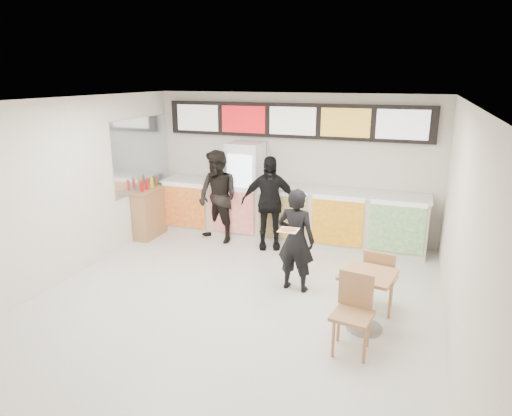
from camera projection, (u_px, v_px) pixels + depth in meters
The scene contains 15 objects.
floor at pixel (230, 307), 6.82m from camera, with size 7.00×7.00×0.00m, color beige.
ceiling at pixel (226, 101), 5.98m from camera, with size 7.00×7.00×0.00m, color white.
wall_back at pixel (293, 166), 9.56m from camera, with size 6.00×6.00×0.00m, color silver.
wall_left at pixel (57, 193), 7.36m from camera, with size 7.00×7.00×0.00m, color silver.
wall_right at pixel (460, 235), 5.43m from camera, with size 7.00×7.00×0.00m, color silver.
service_counter at pixel (287, 214), 9.45m from camera, with size 5.56×0.77×1.14m.
menu_board at pixel (293, 121), 9.22m from camera, with size 5.50×0.14×0.70m.
drinks_fridge at pixel (245, 190), 9.65m from camera, with size 0.70×0.67×2.00m.
mirror_panel at pixel (142, 154), 9.51m from camera, with size 0.01×2.00×1.50m, color #B2B7BF.
customer_main at pixel (296, 240), 7.17m from camera, with size 0.61×0.40×1.67m, color black.
customer_left at pixel (218, 197), 9.28m from camera, with size 0.92×0.72×1.90m, color black.
customer_mid at pixel (269, 203), 8.94m from camera, with size 1.09×0.45×1.86m, color black.
pizza_slice at pixel (289, 230), 6.67m from camera, with size 0.36×0.36×0.02m.
cafe_table at pixel (367, 291), 6.06m from camera, with size 0.77×1.74×0.98m.
condiment_ledge at pixel (150, 212), 9.71m from camera, with size 0.38×0.93×1.24m.
Camera 1 is at (2.42, -5.65, 3.32)m, focal length 32.00 mm.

